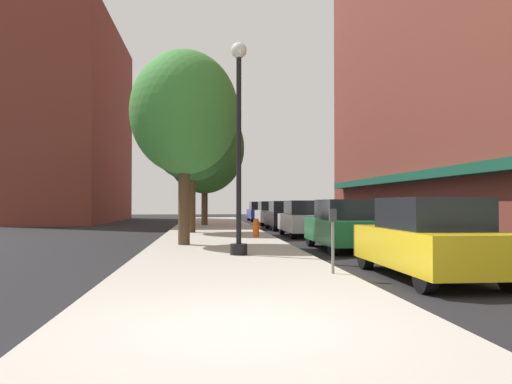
# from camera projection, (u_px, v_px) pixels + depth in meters

# --- Properties ---
(ground_plane) EXTENTS (90.00, 90.00, 0.00)m
(ground_plane) POSITION_uv_depth(u_px,v_px,m) (300.00, 235.00, 24.15)
(ground_plane) COLOR black
(sidewalk_slab) EXTENTS (4.80, 50.00, 0.12)m
(sidewalk_slab) POSITION_uv_depth(u_px,v_px,m) (216.00, 233.00, 24.75)
(sidewalk_slab) COLOR #A8A399
(sidewalk_slab) RESTS_ON ground
(building_far_background) EXTENTS (6.80, 18.00, 16.24)m
(building_far_background) POSITION_uv_depth(u_px,v_px,m) (79.00, 124.00, 41.73)
(building_far_background) COLOR brown
(building_far_background) RESTS_ON ground
(lamppost) EXTENTS (0.48, 0.48, 5.90)m
(lamppost) POSITION_uv_depth(u_px,v_px,m) (239.00, 143.00, 13.89)
(lamppost) COLOR black
(lamppost) RESTS_ON sidewalk_slab
(fire_hydrant) EXTENTS (0.33, 0.26, 0.79)m
(fire_hydrant) POSITION_uv_depth(u_px,v_px,m) (256.00, 227.00, 21.01)
(fire_hydrant) COLOR #E05614
(fire_hydrant) RESTS_ON sidewalk_slab
(parking_meter_near) EXTENTS (0.14, 0.09, 1.31)m
(parking_meter_near) POSITION_uv_depth(u_px,v_px,m) (333.00, 233.00, 10.15)
(parking_meter_near) COLOR slate
(parking_meter_near) RESTS_ON sidewalk_slab
(tree_near) EXTENTS (4.34, 4.34, 7.49)m
(tree_near) POSITION_uv_depth(u_px,v_px,m) (192.00, 130.00, 24.43)
(tree_near) COLOR #4C3823
(tree_near) RESTS_ON sidewalk_slab
(tree_mid) EXTENTS (5.13, 5.13, 7.95)m
(tree_mid) POSITION_uv_depth(u_px,v_px,m) (205.00, 148.00, 32.45)
(tree_mid) COLOR #4C3823
(tree_mid) RESTS_ON sidewalk_slab
(tree_far) EXTENTS (3.73, 3.73, 6.70)m
(tree_far) POSITION_uv_depth(u_px,v_px,m) (184.00, 113.00, 17.28)
(tree_far) COLOR #4C3823
(tree_far) RESTS_ON sidewalk_slab
(car_yellow) EXTENTS (1.80, 4.30, 1.66)m
(car_yellow) POSITION_uv_depth(u_px,v_px,m) (428.00, 239.00, 10.20)
(car_yellow) COLOR black
(car_yellow) RESTS_ON ground
(car_green) EXTENTS (1.80, 4.30, 1.66)m
(car_green) POSITION_uv_depth(u_px,v_px,m) (344.00, 226.00, 16.37)
(car_green) COLOR black
(car_green) RESTS_ON ground
(car_silver) EXTENTS (1.80, 4.30, 1.66)m
(car_silver) POSITION_uv_depth(u_px,v_px,m) (304.00, 219.00, 23.16)
(car_silver) COLOR black
(car_silver) RESTS_ON ground
(car_black) EXTENTS (1.80, 4.30, 1.66)m
(car_black) POSITION_uv_depth(u_px,v_px,m) (284.00, 216.00, 28.89)
(car_black) COLOR black
(car_black) RESTS_ON ground
(car_white) EXTENTS (1.80, 4.30, 1.66)m
(car_white) POSITION_uv_depth(u_px,v_px,m) (271.00, 214.00, 35.02)
(car_white) COLOR black
(car_white) RESTS_ON ground
(car_blue) EXTENTS (1.80, 4.30, 1.66)m
(car_blue) POSITION_uv_depth(u_px,v_px,m) (259.00, 212.00, 42.23)
(car_blue) COLOR black
(car_blue) RESTS_ON ground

